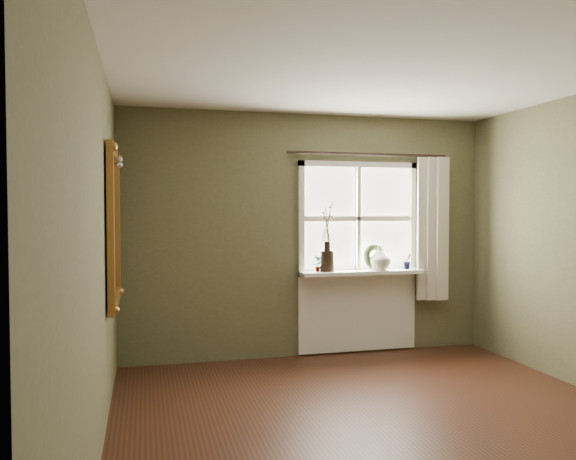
% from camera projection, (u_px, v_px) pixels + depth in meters
% --- Properties ---
extents(floor, '(4.50, 4.50, 0.00)m').
position_uv_depth(floor, '(401.00, 436.00, 3.90)').
color(floor, '#391D11').
rests_on(floor, ground).
extents(ceiling, '(4.50, 4.50, 0.00)m').
position_uv_depth(ceiling, '(404.00, 59.00, 3.81)').
color(ceiling, silver).
rests_on(ceiling, ground).
extents(wall_back, '(4.00, 0.10, 2.60)m').
position_uv_depth(wall_back, '(308.00, 235.00, 6.08)').
color(wall_back, brown).
rests_on(wall_back, ground).
extents(wall_left, '(0.10, 4.50, 2.60)m').
position_uv_depth(wall_left, '(88.00, 255.00, 3.35)').
color(wall_left, brown).
rests_on(wall_left, ground).
extents(window_frame, '(1.36, 0.06, 1.24)m').
position_uv_depth(window_frame, '(358.00, 219.00, 6.15)').
color(window_frame, white).
rests_on(window_frame, wall_back).
extents(window_sill, '(1.36, 0.26, 0.04)m').
position_uv_depth(window_sill, '(361.00, 272.00, 6.06)').
color(window_sill, white).
rests_on(window_sill, wall_back).
extents(window_apron, '(1.36, 0.04, 0.88)m').
position_uv_depth(window_apron, '(358.00, 311.00, 6.18)').
color(window_apron, white).
rests_on(window_apron, ground).
extents(dark_jug, '(0.20, 0.20, 0.22)m').
position_uv_depth(dark_jug, '(327.00, 261.00, 5.96)').
color(dark_jug, black).
rests_on(dark_jug, window_sill).
extents(cream_vase, '(0.33, 0.33, 0.26)m').
position_uv_depth(cream_vase, '(379.00, 258.00, 6.11)').
color(cream_vase, beige).
rests_on(cream_vase, window_sill).
extents(wreath, '(0.31, 0.20, 0.29)m').
position_uv_depth(wreath, '(375.00, 260.00, 6.14)').
color(wreath, '#2D421D').
rests_on(wreath, window_sill).
extents(potted_plant_left, '(0.11, 0.10, 0.18)m').
position_uv_depth(potted_plant_left, '(317.00, 263.00, 5.93)').
color(potted_plant_left, '#2D421D').
rests_on(potted_plant_left, window_sill).
extents(potted_plant_right, '(0.12, 0.10, 0.18)m').
position_uv_depth(potted_plant_right, '(407.00, 261.00, 6.19)').
color(potted_plant_right, '#2D421D').
rests_on(potted_plant_right, window_sill).
extents(curtain, '(0.36, 0.12, 1.59)m').
position_uv_depth(curtain, '(432.00, 229.00, 6.26)').
color(curtain, beige).
rests_on(curtain, wall_back).
extents(curtain_rod, '(1.84, 0.03, 0.03)m').
position_uv_depth(curtain_rod, '(369.00, 154.00, 6.09)').
color(curtain_rod, black).
rests_on(curtain_rod, wall_back).
extents(gilt_mirror, '(0.10, 1.08, 1.29)m').
position_uv_depth(gilt_mirror, '(114.00, 226.00, 4.56)').
color(gilt_mirror, white).
rests_on(gilt_mirror, wall_left).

